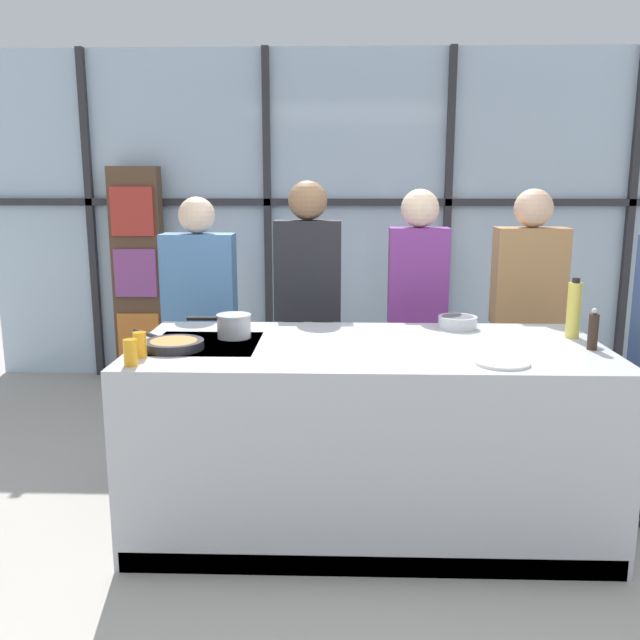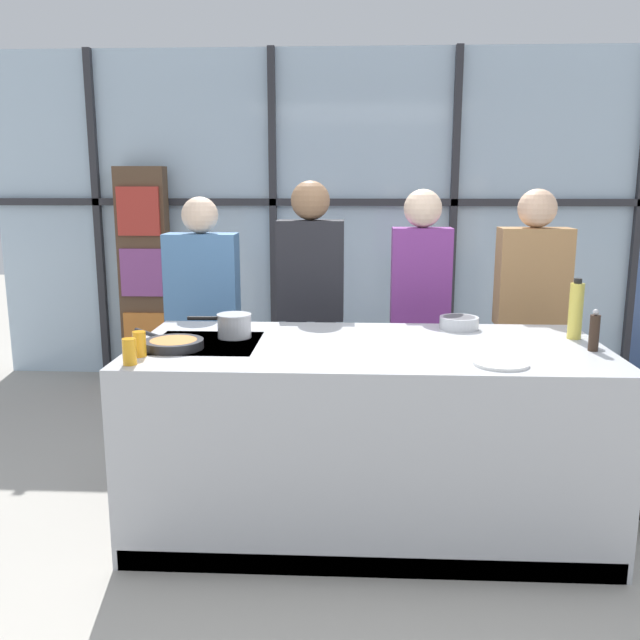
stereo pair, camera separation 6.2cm
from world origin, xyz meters
The scene contains 16 objects.
ground_plane centered at (0.00, 0.00, 0.00)m, with size 18.00×18.00×0.00m, color #ADA89E.
back_window_wall centered at (0.00, 2.67, 1.40)m, with size 6.40×0.10×2.80m.
bookshelf centered at (-1.87, 2.48, 0.92)m, with size 0.42×0.19×1.84m.
demo_island centered at (0.00, 0.00, 0.47)m, with size 2.29×1.04×0.93m.
spectator_far_left centered at (-1.03, 0.97, 0.91)m, with size 0.45×0.23×1.62m.
spectator_center_left centered at (-0.34, 0.97, 0.99)m, with size 0.41×0.24×1.72m.
spectator_center_right centered at (0.34, 0.97, 0.98)m, with size 0.37×0.23×1.67m.
spectator_far_right centered at (1.03, 0.97, 0.95)m, with size 0.43×0.23×1.67m.
frying_pan centered at (-0.94, -0.12, 0.96)m, with size 0.41×0.41×0.04m.
saucepan centered at (-0.68, 0.12, 1.00)m, with size 0.33×0.18×0.12m.
white_plate centered at (0.57, -0.34, 0.94)m, with size 0.24×0.24×0.01m, color white.
mixing_bowl centered at (0.50, 0.39, 0.97)m, with size 0.21×0.21×0.07m.
oil_bottle centered at (1.05, 0.18, 1.08)m, with size 0.07×0.07×0.31m.
pepper_grinder centered at (1.06, -0.07, 1.03)m, with size 0.05×0.05×0.20m.
juice_glass_near centered at (-1.05, -0.42, 0.99)m, with size 0.06×0.06×0.12m, color orange.
juice_glass_far centered at (-1.05, -0.28, 0.99)m, with size 0.06×0.06×0.12m, color orange.
Camera 1 is at (-0.14, -3.22, 1.72)m, focal length 38.00 mm.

